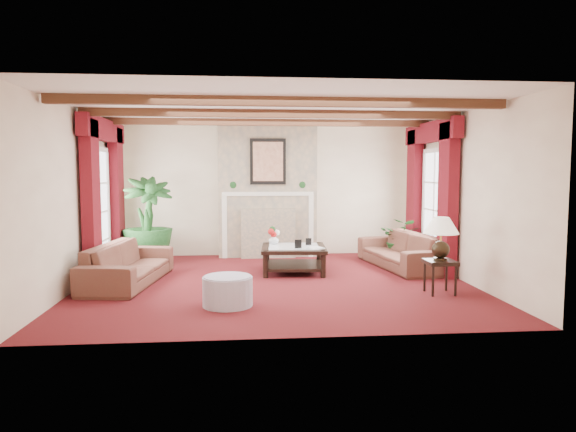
{
  "coord_description": "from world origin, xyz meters",
  "views": [
    {
      "loc": [
        -0.54,
        -8.0,
        1.76
      ],
      "look_at": [
        0.23,
        0.4,
        1.02
      ],
      "focal_mm": 32.0,
      "sensor_mm": 36.0,
      "label": 1
    }
  ],
  "objects": [
    {
      "name": "ceiling_beams",
      "position": [
        0.0,
        0.0,
        2.64
      ],
      "size": [
        6.0,
        3.0,
        0.12
      ],
      "primitive_type": null,
      "color": "#3B2012",
      "rests_on": "ceiling"
    },
    {
      "name": "fireplace",
      "position": [
        0.0,
        2.55,
        2.7
      ],
      "size": [
        2.0,
        0.52,
        2.7
      ],
      "primitive_type": null,
      "color": "tan",
      "rests_on": "ground"
    },
    {
      "name": "small_plant",
      "position": [
        2.6,
        1.78,
        0.33
      ],
      "size": [
        1.53,
        1.54,
        0.65
      ],
      "primitive_type": "imported",
      "rotation": [
        0.0,
        0.0,
        -0.59
      ],
      "color": "black",
      "rests_on": "ground"
    },
    {
      "name": "french_door_left",
      "position": [
        -2.97,
        1.0,
        2.13
      ],
      "size": [
        0.1,
        1.1,
        2.16
      ],
      "primitive_type": null,
      "color": "white",
      "rests_on": "ground"
    },
    {
      "name": "back_wall",
      "position": [
        0.0,
        2.75,
        1.35
      ],
      "size": [
        6.0,
        0.02,
        2.7
      ],
      "primitive_type": "cube",
      "color": "beige",
      "rests_on": "ground"
    },
    {
      "name": "flower_vase",
      "position": [
        0.03,
        1.07,
        0.54
      ],
      "size": [
        0.27,
        0.28,
        0.18
      ],
      "primitive_type": "imported",
      "rotation": [
        0.0,
        0.0,
        0.24
      ],
      "color": "silver",
      "rests_on": "coffee_table"
    },
    {
      "name": "right_wall",
      "position": [
        3.0,
        0.0,
        1.35
      ],
      "size": [
        0.02,
        5.5,
        2.7
      ],
      "primitive_type": "cube",
      "color": "beige",
      "rests_on": "ground"
    },
    {
      "name": "curtains_right",
      "position": [
        2.86,
        1.0,
        2.55
      ],
      "size": [
        0.2,
        2.4,
        2.55
      ],
      "primitive_type": null,
      "color": "#4E0A12",
      "rests_on": "ground"
    },
    {
      "name": "book",
      "position": [
        0.62,
        0.49,
        0.59
      ],
      "size": [
        0.23,
        0.15,
        0.29
      ],
      "primitive_type": "imported",
      "rotation": [
        0.0,
        0.0,
        0.33
      ],
      "color": "black",
      "rests_on": "coffee_table"
    },
    {
      "name": "potted_palm",
      "position": [
        -2.31,
        1.84,
        0.46
      ],
      "size": [
        2.09,
        2.31,
        0.93
      ],
      "primitive_type": "imported",
      "rotation": [
        0.0,
        0.0,
        0.39
      ],
      "color": "black",
      "rests_on": "ground"
    },
    {
      "name": "curtains_left",
      "position": [
        -2.86,
        1.0,
        2.55
      ],
      "size": [
        0.2,
        2.4,
        2.55
      ],
      "primitive_type": null,
      "color": "#4E0A12",
      "rests_on": "ground"
    },
    {
      "name": "sofa_left",
      "position": [
        -2.31,
        0.12,
        0.42
      ],
      "size": [
        2.33,
        1.21,
        0.84
      ],
      "primitive_type": "imported",
      "rotation": [
        0.0,
        0.0,
        1.43
      ],
      "color": "#3D101A",
      "rests_on": "ground"
    },
    {
      "name": "table_lamp",
      "position": [
        2.3,
        -0.97,
        0.8
      ],
      "size": [
        0.5,
        0.5,
        0.64
      ],
      "primitive_type": null,
      "color": "black",
      "rests_on": "side_table"
    },
    {
      "name": "floor",
      "position": [
        0.0,
        0.0,
        0.0
      ],
      "size": [
        6.0,
        6.0,
        0.0
      ],
      "primitive_type": "plane",
      "color": "#490D0E",
      "rests_on": "ground"
    },
    {
      "name": "side_table",
      "position": [
        2.3,
        -0.97,
        0.24
      ],
      "size": [
        0.48,
        0.48,
        0.48
      ],
      "primitive_type": null,
      "rotation": [
        0.0,
        0.0,
        0.18
      ],
      "color": "black",
      "rests_on": "ground"
    },
    {
      "name": "photo_frame_a",
      "position": [
        0.41,
        0.53,
        0.53
      ],
      "size": [
        0.12,
        0.05,
        0.16
      ],
      "primitive_type": null,
      "rotation": [
        0.0,
        0.0,
        0.22
      ],
      "color": "black",
      "rests_on": "coffee_table"
    },
    {
      "name": "photo_frame_b",
      "position": [
        0.64,
        0.89,
        0.51
      ],
      "size": [
        0.1,
        0.02,
        0.13
      ],
      "primitive_type": null,
      "rotation": [
        0.0,
        0.0,
        0.03
      ],
      "color": "black",
      "rests_on": "coffee_table"
    },
    {
      "name": "sofa_right",
      "position": [
        2.36,
        1.06,
        0.42
      ],
      "size": [
        2.34,
        1.25,
        0.85
      ],
      "primitive_type": "imported",
      "rotation": [
        0.0,
        0.0,
        -1.43
      ],
      "color": "#3D101A",
      "rests_on": "ground"
    },
    {
      "name": "left_wall",
      "position": [
        -3.0,
        0.0,
        1.35
      ],
      "size": [
        0.02,
        5.5,
        2.7
      ],
      "primitive_type": "cube",
      "color": "beige",
      "rests_on": "ground"
    },
    {
      "name": "ceiling",
      "position": [
        0.0,
        0.0,
        2.7
      ],
      "size": [
        6.0,
        6.0,
        0.0
      ],
      "primitive_type": "plane",
      "rotation": [
        3.14,
        0.0,
        0.0
      ],
      "color": "white",
      "rests_on": "floor"
    },
    {
      "name": "ottoman",
      "position": [
        -0.73,
        -1.37,
        0.19
      ],
      "size": [
        0.65,
        0.65,
        0.38
      ],
      "primitive_type": "cylinder",
      "color": "#A29CB0",
      "rests_on": "ground"
    },
    {
      "name": "french_door_right",
      "position": [
        2.97,
        1.0,
        2.13
      ],
      "size": [
        0.1,
        1.1,
        2.16
      ],
      "primitive_type": null,
      "color": "white",
      "rests_on": "ground"
    },
    {
      "name": "coffee_table",
      "position": [
        0.36,
        0.79,
        0.22
      ],
      "size": [
        1.18,
        1.18,
        0.45
      ],
      "primitive_type": null,
      "rotation": [
        0.0,
        0.0,
        -0.08
      ],
      "color": "black",
      "rests_on": "ground"
    }
  ]
}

